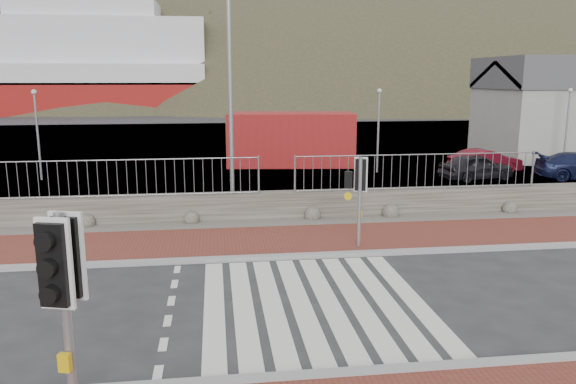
{
  "coord_description": "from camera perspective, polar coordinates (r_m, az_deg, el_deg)",
  "views": [
    {
      "loc": [
        -2.0,
        -10.93,
        4.66
      ],
      "look_at": [
        -0.17,
        3.0,
        1.78
      ],
      "focal_mm": 35.0,
      "sensor_mm": 36.0,
      "label": 1
    }
  ],
  "objects": [
    {
      "name": "gravel_strip",
      "position": [
        18.14,
        -0.89,
        -3.21
      ],
      "size": [
        40.0,
        1.5,
        0.06
      ],
      "primitive_type": "cube",
      "color": "#59544C",
      "rests_on": "ground"
    },
    {
      "name": "zebra_crossing",
      "position": [
        12.04,
        2.72,
        -11.17
      ],
      "size": [
        4.62,
        5.6,
        0.01
      ],
      "color": "silver",
      "rests_on": "ground"
    },
    {
      "name": "hills_backdrop",
      "position": [
        103.01,
        -2.33,
        -4.03
      ],
      "size": [
        254.0,
        90.0,
        100.0
      ],
      "color": "#2D351F",
      "rests_on": "ground"
    },
    {
      "name": "car_a",
      "position": [
        27.35,
        18.57,
        2.45
      ],
      "size": [
        3.76,
        2.18,
        1.2
      ],
      "primitive_type": "imported",
      "rotation": [
        0.0,
        0.0,
        1.8
      ],
      "color": "black",
      "rests_on": "ground"
    },
    {
      "name": "quay",
      "position": [
        39.16,
        -4.5,
        4.72
      ],
      "size": [
        120.0,
        40.0,
        0.5
      ],
      "primitive_type": "cube",
      "color": "#4C4C4F",
      "rests_on": "ground"
    },
    {
      "name": "sidewalk_far",
      "position": [
        16.23,
        -0.08,
        -4.96
      ],
      "size": [
        40.0,
        3.0,
        0.08
      ],
      "primitive_type": "cube",
      "color": "brown",
      "rests_on": "ground"
    },
    {
      "name": "ground",
      "position": [
        12.05,
        2.72,
        -11.2
      ],
      "size": [
        220.0,
        220.0,
        0.0
      ],
      "primitive_type": "plane",
      "color": "#28282B",
      "rests_on": "ground"
    },
    {
      "name": "ferry",
      "position": [
        82.02,
        -23.97,
        11.11
      ],
      "size": [
        50.0,
        16.0,
        20.0
      ],
      "color": "maroon",
      "rests_on": "ground"
    },
    {
      "name": "streetlight",
      "position": [
        19.03,
        -5.47,
        11.88
      ],
      "size": [
        1.8,
        0.27,
        8.49
      ],
      "rotation": [
        0.0,
        0.0,
        -0.04
      ],
      "color": "gray",
      "rests_on": "ground"
    },
    {
      "name": "railing",
      "position": [
        18.41,
        -1.14,
        2.7
      ],
      "size": [
        18.07,
        0.07,
        1.22
      ],
      "color": "gray",
      "rests_on": "stone_wall"
    },
    {
      "name": "stone_wall",
      "position": [
        18.81,
        -1.18,
        -1.35
      ],
      "size": [
        40.0,
        0.6,
        0.9
      ],
      "primitive_type": "cube",
      "color": "#454138",
      "rests_on": "ground"
    },
    {
      "name": "car_b",
      "position": [
        29.37,
        19.39,
        2.97
      ],
      "size": [
        3.73,
        1.74,
        1.18
      ],
      "primitive_type": "imported",
      "rotation": [
        0.0,
        0.0,
        1.71
      ],
      "color": "#580C18",
      "rests_on": "ground"
    },
    {
      "name": "kerb_near",
      "position": [
        9.39,
        6.11,
        -17.92
      ],
      "size": [
        40.0,
        0.25,
        0.12
      ],
      "primitive_type": "cube",
      "color": "gray",
      "rests_on": "ground"
    },
    {
      "name": "shipping_container",
      "position": [
        30.26,
        0.27,
        5.4
      ],
      "size": [
        6.97,
        3.51,
        2.79
      ],
      "primitive_type": "cube",
      "rotation": [
        0.0,
        0.0,
        -0.11
      ],
      "color": "#A01F11",
      "rests_on": "ground"
    },
    {
      "name": "kerb_far",
      "position": [
        14.81,
        0.67,
        -6.56
      ],
      "size": [
        40.0,
        0.25,
        0.12
      ],
      "primitive_type": "cube",
      "color": "gray",
      "rests_on": "ground"
    },
    {
      "name": "traffic_signal_far",
      "position": [
        15.34,
        7.21,
        0.99
      ],
      "size": [
        0.63,
        0.39,
        2.56
      ],
      "rotation": [
        0.0,
        0.0,
        2.78
      ],
      "color": "gray",
      "rests_on": "ground"
    },
    {
      "name": "traffic_signal_near",
      "position": [
        7.57,
        -21.83,
        -8.23
      ],
      "size": [
        0.49,
        0.37,
        3.06
      ],
      "rotation": [
        0.0,
        0.0,
        -0.27
      ],
      "color": "gray",
      "rests_on": "ground"
    },
    {
      "name": "water",
      "position": [
        74.0,
        -5.96,
        7.92
      ],
      "size": [
        220.0,
        50.0,
        0.05
      ],
      "primitive_type": "cube",
      "color": "#3F4C54",
      "rests_on": "ground"
    }
  ]
}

